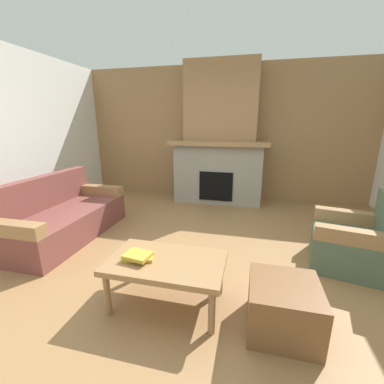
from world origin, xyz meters
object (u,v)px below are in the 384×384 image
at_px(couch, 62,217).
at_px(armchair, 355,242).
at_px(coffee_table, 166,265).
at_px(ottoman, 283,307).
at_px(fireplace, 220,144).

relative_size(couch, armchair, 2.00).
distance_m(couch, coffee_table, 2.11).
bearing_deg(coffee_table, couch, 153.05).
bearing_deg(coffee_table, ottoman, -4.38).
relative_size(coffee_table, ottoman, 1.92).
bearing_deg(ottoman, couch, 160.11).
height_order(fireplace, coffee_table, fireplace).
relative_size(fireplace, ottoman, 5.19).
bearing_deg(ottoman, fireplace, 106.04).
relative_size(fireplace, armchair, 3.00).
bearing_deg(couch, armchair, 1.60).
bearing_deg(armchair, fireplace, 129.76).
xyz_separation_m(fireplace, armchair, (1.81, -2.18, -0.87)).
xyz_separation_m(fireplace, ottoman, (0.95, -3.31, -0.96)).
distance_m(fireplace, couch, 3.09).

